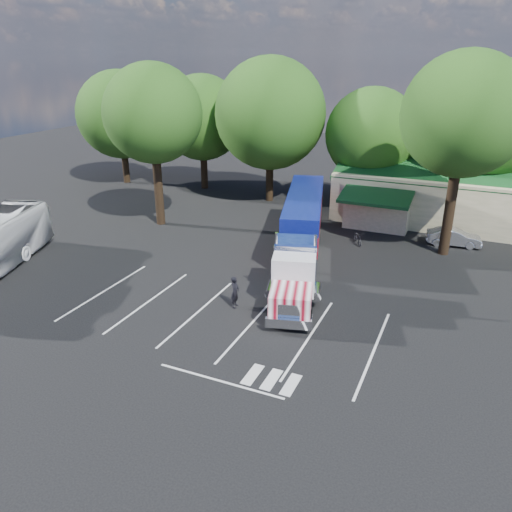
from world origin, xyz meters
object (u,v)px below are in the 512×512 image
at_px(semi_truck, 302,226).
at_px(silver_sedan, 454,237).
at_px(woman, 235,292).
at_px(bicycle, 358,237).

xyz_separation_m(semi_truck, silver_sedan, (9.48, 6.70, -1.62)).
relative_size(woman, silver_sedan, 0.48).
bearing_deg(silver_sedan, woman, 138.40).
distance_m(woman, silver_sedan, 18.36).
distance_m(semi_truck, bicycle, 5.44).
height_order(woman, bicycle, woman).
distance_m(bicycle, silver_sedan, 6.97).
bearing_deg(bicycle, silver_sedan, -7.75).
height_order(semi_truck, bicycle, semi_truck).
relative_size(bicycle, silver_sedan, 0.48).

